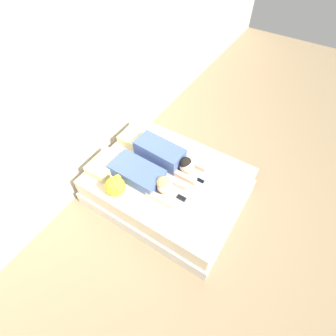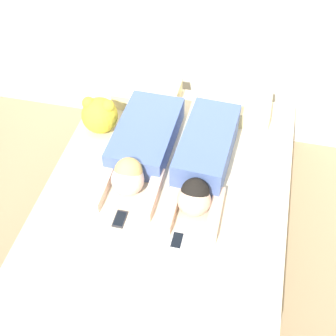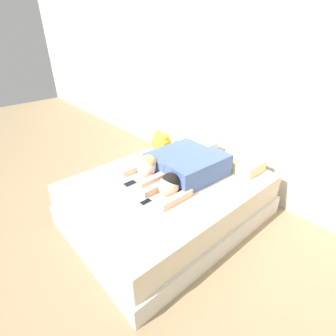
{
  "view_description": "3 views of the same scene",
  "coord_description": "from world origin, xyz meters",
  "views": [
    {
      "loc": [
        -1.77,
        -1.13,
        3.22
      ],
      "look_at": [
        0.0,
        0.0,
        0.64
      ],
      "focal_mm": 28.0,
      "sensor_mm": 36.0,
      "label": 1
    },
    {
      "loc": [
        0.43,
        -1.88,
        2.69
      ],
      "look_at": [
        0.0,
        0.0,
        0.64
      ],
      "focal_mm": 50.0,
      "sensor_mm": 36.0,
      "label": 2
    },
    {
      "loc": [
        1.72,
        -1.53,
        1.95
      ],
      "look_at": [
        0.0,
        0.0,
        0.64
      ],
      "focal_mm": 28.0,
      "sensor_mm": 36.0,
      "label": 3
    }
  ],
  "objects": [
    {
      "name": "person_left",
      "position": [
        -0.23,
        0.2,
        0.58
      ],
      "size": [
        0.38,
        0.99,
        0.23
      ],
      "color": "#4C66A5",
      "rests_on": "bed"
    },
    {
      "name": "plush_toy",
      "position": [
        -0.57,
        0.4,
        0.62
      ],
      "size": [
        0.25,
        0.25,
        0.26
      ],
      "color": "yellow",
      "rests_on": "bed"
    },
    {
      "name": "cell_phone_right",
      "position": [
        0.14,
        -0.4,
        0.5
      ],
      "size": [
        0.07,
        0.12,
        0.01
      ],
      "color": "silver",
      "rests_on": "bed"
    },
    {
      "name": "cell_phone_left",
      "position": [
        -0.21,
        -0.33,
        0.5
      ],
      "size": [
        0.07,
        0.12,
        0.01
      ],
      "color": "#2D2D33",
      "rests_on": "bed"
    },
    {
      "name": "bed",
      "position": [
        0.0,
        0.0,
        0.24
      ],
      "size": [
        1.55,
        2.01,
        0.49
      ],
      "color": "beige",
      "rests_on": "ground_plane"
    },
    {
      "name": "person_right",
      "position": [
        0.19,
        0.15,
        0.61
      ],
      "size": [
        0.34,
        0.98,
        0.24
      ],
      "color": "#4C66A5",
      "rests_on": "bed"
    },
    {
      "name": "pillow_head_right",
      "position": [
        0.34,
        0.78,
        0.55
      ],
      "size": [
        0.46,
        0.32,
        0.12
      ],
      "color": "beige",
      "rests_on": "bed"
    },
    {
      "name": "ground_plane",
      "position": [
        0.0,
        0.0,
        0.0
      ],
      "size": [
        12.0,
        12.0,
        0.0
      ],
      "primitive_type": "plane",
      "color": "#9E8460"
    },
    {
      "name": "pillow_head_left",
      "position": [
        -0.34,
        0.78,
        0.55
      ],
      "size": [
        0.46,
        0.32,
        0.12
      ],
      "color": "beige",
      "rests_on": "bed"
    }
  ]
}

